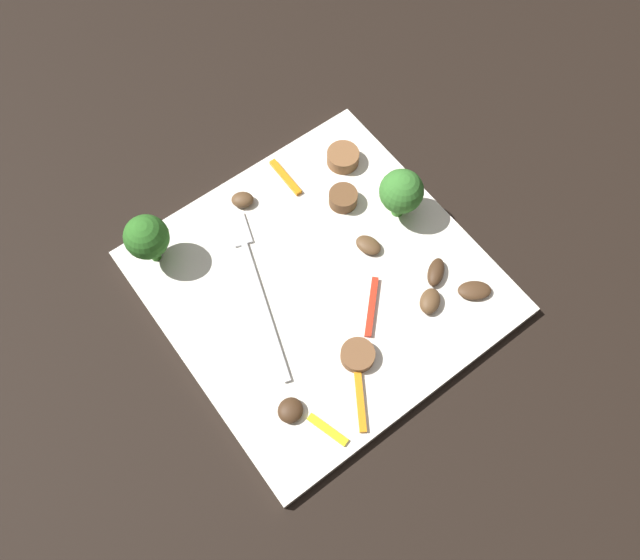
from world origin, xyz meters
name	(u,v)px	position (x,y,z in m)	size (l,w,h in m)	color
ground_plane	(320,285)	(0.00, 0.00, 0.00)	(1.40, 1.40, 0.00)	black
plate	(320,282)	(0.00, 0.00, 0.01)	(0.29, 0.29, 0.01)	white
fork	(256,280)	(0.04, 0.05, 0.01)	(0.17, 0.07, 0.00)	silver
broccoli_floret_0	(147,238)	(0.11, 0.11, 0.05)	(0.04, 0.04, 0.06)	#347525
broccoli_floret_1	(401,192)	(0.01, -0.11, 0.05)	(0.04, 0.04, 0.06)	#408630
sausage_slice_0	(358,355)	(-0.08, 0.02, 0.02)	(0.03, 0.03, 0.01)	brown
sausage_slice_1	(343,198)	(0.06, -0.07, 0.02)	(0.03, 0.03, 0.01)	brown
sausage_slice_2	(343,157)	(0.09, -0.10, 0.02)	(0.03, 0.03, 0.01)	brown
mushroom_0	(367,244)	(0.00, -0.06, 0.02)	(0.03, 0.02, 0.01)	brown
mushroom_1	(290,410)	(-0.09, 0.10, 0.02)	(0.02, 0.02, 0.01)	#422B19
mushroom_2	(436,272)	(-0.06, -0.09, 0.02)	(0.03, 0.02, 0.01)	#422B19
mushroom_3	(430,301)	(-0.08, -0.07, 0.02)	(0.03, 0.02, 0.01)	brown
mushroom_4	(475,290)	(-0.10, -0.11, 0.02)	(0.03, 0.02, 0.01)	#4C331E
mushroom_5	(242,200)	(0.12, 0.01, 0.02)	(0.02, 0.02, 0.01)	brown
pepper_strip_0	(328,430)	(-0.12, 0.08, 0.01)	(0.04, 0.01, 0.00)	yellow
pepper_strip_1	(372,307)	(-0.05, -0.02, 0.01)	(0.06, 0.01, 0.00)	red
pepper_strip_2	(285,177)	(0.11, -0.04, 0.01)	(0.05, 0.01, 0.00)	orange
pepper_strip_3	(360,402)	(-0.12, 0.04, 0.01)	(0.05, 0.01, 0.00)	orange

